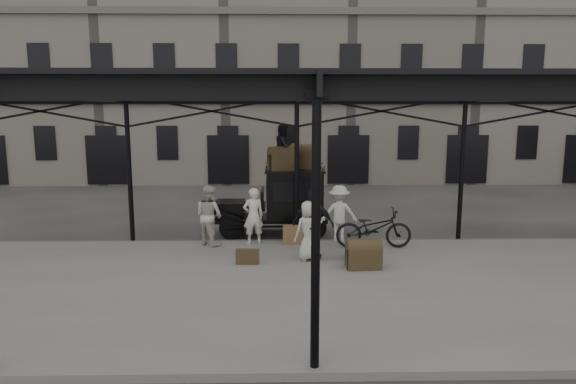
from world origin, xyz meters
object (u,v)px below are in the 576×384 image
porter_left (253,216)px  steamer_trunk_roof_near (282,160)px  porter_official (313,224)px  steamer_trunk_platform (364,256)px  taxi (285,199)px  bicycle (374,228)px

porter_left → steamer_trunk_roof_near: 2.26m
steamer_trunk_roof_near → porter_official: bearing=-93.2°
steamer_trunk_platform → porter_official: bearing=144.0°
porter_left → porter_official: (1.66, -1.61, 0.11)m
taxi → porter_left: 1.96m
porter_left → bicycle: (3.49, -0.49, -0.27)m
porter_left → steamer_trunk_platform: bearing=125.2°
porter_left → bicycle: 3.53m
steamer_trunk_platform → steamer_trunk_roof_near: bearing=114.6°
bicycle → taxi: bearing=50.5°
taxi → porter_left: bearing=-119.2°
bicycle → steamer_trunk_platform: size_ratio=2.52×
porter_official → steamer_trunk_platform: (1.22, -0.79, -0.64)m
taxi → porter_official: size_ratio=1.91×
steamer_trunk_roof_near → steamer_trunk_platform: (2.01, -3.85, -2.03)m
taxi → steamer_trunk_platform: 4.59m
porter_left → taxi: bearing=-134.2°
porter_official → steamer_trunk_platform: 1.59m
porter_left → steamer_trunk_roof_near: size_ratio=1.96×
bicycle → steamer_trunk_roof_near: bearing=54.7°
taxi → steamer_trunk_platform: bearing=-64.8°
porter_official → steamer_trunk_roof_near: steamer_trunk_roof_near is taller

